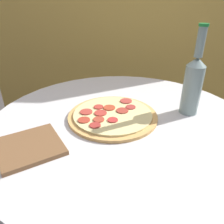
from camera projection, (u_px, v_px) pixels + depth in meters
name	position (u px, v px, depth m)	size (l,w,h in m)	color
table	(120.00, 156.00, 0.79)	(0.87, 0.87, 0.70)	silver
fence_panel	(124.00, 32.00, 1.29)	(1.67, 0.04, 1.74)	gold
pizza	(112.00, 115.00, 0.73)	(0.30, 0.30, 0.02)	tan
beer_bottle	(192.00, 83.00, 0.71)	(0.06, 0.06, 0.29)	gray
pizza_paddle	(17.00, 150.00, 0.57)	(0.31, 0.25, 0.02)	brown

